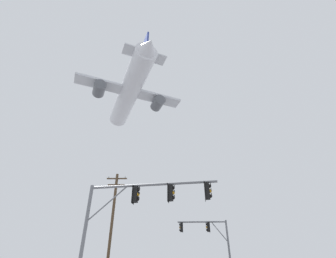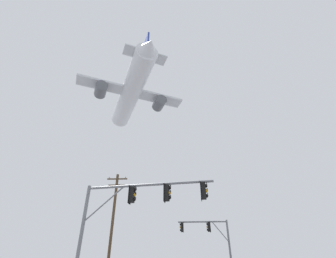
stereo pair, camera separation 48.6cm
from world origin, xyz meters
name	(u,v)px [view 1 (the left image)]	position (x,y,z in m)	size (l,w,h in m)	color
signal_pole_near	(139,205)	(-2.92, 8.48, 4.66)	(7.51, 1.41, 5.94)	slate
signal_pole_far	(210,236)	(2.91, 21.46, 4.50)	(5.19, 0.58, 6.03)	slate
utility_pole	(112,222)	(-6.98, 19.81, 5.60)	(2.20, 0.28, 10.58)	brown
airplane	(130,92)	(-9.45, 32.95, 33.11)	(20.77, 26.90, 7.60)	white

